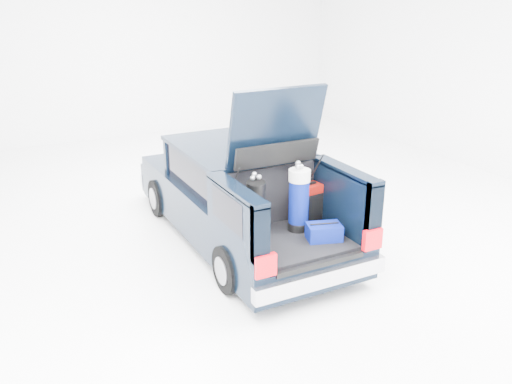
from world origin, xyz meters
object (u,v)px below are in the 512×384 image
red_suitcase (309,203)px  car (238,195)px  black_golf_bag (256,209)px  blue_golf_bag (299,199)px  blue_duffel (324,232)px

red_suitcase → car: bearing=106.7°
black_golf_bag → car: bearing=99.1°
blue_golf_bag → blue_duffel: (0.13, -0.41, -0.32)m
car → black_golf_bag: (-0.38, -1.35, 0.32)m
red_suitcase → black_golf_bag: size_ratio=0.64×
car → red_suitcase: 1.31m
blue_golf_bag → black_golf_bag: bearing=-178.1°
red_suitcase → blue_duffel: red_suitcase is taller
blue_golf_bag → blue_duffel: blue_golf_bag is taller
black_golf_bag → blue_duffel: bearing=-5.2°
blue_golf_bag → red_suitcase: bearing=36.8°
car → blue_duffel: car is taller
black_golf_bag → blue_golf_bag: size_ratio=0.93×
red_suitcase → black_golf_bag: (-0.88, -0.15, 0.13)m
red_suitcase → blue_golf_bag: (-0.27, -0.18, 0.16)m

